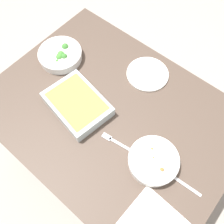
{
  "coord_description": "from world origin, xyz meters",
  "views": [
    {
      "loc": [
        0.35,
        -0.42,
        1.8
      ],
      "look_at": [
        0.0,
        0.0,
        0.74
      ],
      "focal_mm": 39.4,
      "sensor_mm": 36.0,
      "label": 1
    }
  ],
  "objects": [
    {
      "name": "side_plate",
      "position": [
        -0.0,
        0.29,
        0.75
      ],
      "size": [
        0.22,
        0.22,
        0.01
      ],
      "primitive_type": "cylinder",
      "color": "white",
      "rests_on": "dining_table"
    },
    {
      "name": "ground_plane",
      "position": [
        0.0,
        0.0,
        0.0
      ],
      "size": [
        6.0,
        6.0,
        0.0
      ],
      "primitive_type": "plane",
      "color": "#9E9389"
    },
    {
      "name": "fork_on_table",
      "position": [
        0.12,
        -0.11,
        0.74
      ],
      "size": [
        0.18,
        0.05,
        0.01
      ],
      "color": "silver",
      "rests_on": "dining_table"
    },
    {
      "name": "stew_bowl",
      "position": [
        0.3,
        -0.08,
        0.77
      ],
      "size": [
        0.22,
        0.22,
        0.06
      ],
      "color": "white",
      "rests_on": "dining_table"
    },
    {
      "name": "dining_table",
      "position": [
        0.0,
        0.0,
        0.65
      ],
      "size": [
        1.2,
        0.9,
        0.74
      ],
      "color": "#4C3D33",
      "rests_on": "ground_plane"
    },
    {
      "name": "spoon_by_stew",
      "position": [
        0.42,
        -0.07,
        0.74
      ],
      "size": [
        0.18,
        0.03,
        0.01
      ],
      "color": "silver",
      "rests_on": "dining_table"
    },
    {
      "name": "baking_dish",
      "position": [
        -0.14,
        -0.09,
        0.77
      ],
      "size": [
        0.33,
        0.27,
        0.06
      ],
      "color": "silver",
      "rests_on": "dining_table"
    },
    {
      "name": "broccoli_bowl",
      "position": [
        -0.43,
        0.07,
        0.77
      ],
      "size": [
        0.23,
        0.23,
        0.07
      ],
      "color": "white",
      "rests_on": "dining_table"
    }
  ]
}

